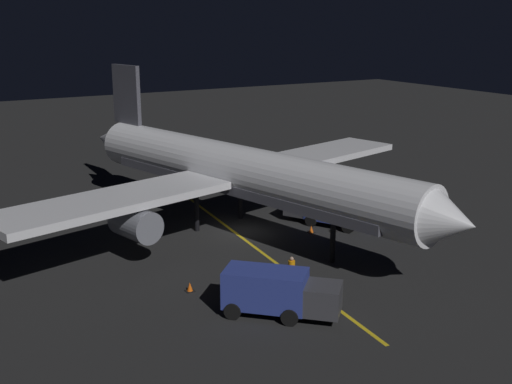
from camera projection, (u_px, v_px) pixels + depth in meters
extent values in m
cube|color=black|center=(242.00, 233.00, 47.04)|extent=(180.00, 180.00, 0.20)
cube|color=gold|center=(259.00, 250.00, 43.23)|extent=(2.84, 28.74, 0.01)
cylinder|color=white|center=(242.00, 171.00, 45.82)|extent=(11.18, 30.56, 3.67)
cube|color=#4C4C56|center=(242.00, 185.00, 46.09)|extent=(9.86, 26.07, 0.66)
cone|color=white|center=(451.00, 221.00, 34.54)|extent=(4.22, 3.74, 3.60)
cone|color=white|center=(112.00, 140.00, 57.48)|extent=(4.30, 5.09, 3.31)
cube|color=#4C4C56|center=(127.00, 94.00, 54.53)|extent=(1.25, 3.58, 4.96)
cube|color=white|center=(314.00, 156.00, 53.63)|extent=(16.56, 8.60, 0.50)
cylinder|color=slate|center=(319.00, 176.00, 52.64)|extent=(2.83, 3.62, 2.10)
cube|color=white|center=(113.00, 201.00, 40.40)|extent=(16.56, 8.60, 0.50)
cylinder|color=slate|center=(135.00, 223.00, 40.48)|extent=(2.83, 3.62, 2.10)
cylinder|color=black|center=(333.00, 242.00, 40.87)|extent=(0.44, 0.44, 2.73)
cylinder|color=black|center=(240.00, 201.00, 49.89)|extent=(0.44, 0.44, 2.73)
cylinder|color=black|center=(197.00, 213.00, 46.91)|extent=(0.44, 0.44, 2.73)
cube|color=navy|center=(265.00, 288.00, 33.57)|extent=(4.56, 4.50, 2.01)
cube|color=#38383D|center=(323.00, 299.00, 32.94)|extent=(2.68, 2.69, 1.50)
cylinder|color=black|center=(293.00, 309.00, 33.49)|extent=(2.25, 2.29, 0.90)
cylinder|color=black|center=(238.00, 303.00, 34.19)|extent=(2.25, 2.29, 0.90)
cube|color=navy|center=(335.00, 208.00, 47.99)|extent=(3.88, 4.77, 1.93)
cube|color=#38383D|center=(299.00, 205.00, 49.59)|extent=(2.61, 2.53, 1.50)
cylinder|color=black|center=(317.00, 217.00, 49.01)|extent=(2.46, 1.88, 0.90)
cylinder|color=black|center=(353.00, 223.00, 47.48)|extent=(2.46, 1.88, 0.90)
cylinder|color=black|center=(291.00, 278.00, 37.58)|extent=(0.32, 0.32, 0.85)
cylinder|color=orange|center=(292.00, 266.00, 37.39)|extent=(0.40, 0.40, 0.65)
sphere|color=tan|center=(292.00, 259.00, 37.27)|extent=(0.24, 0.24, 0.24)
cone|color=#EA590F|center=(190.00, 287.00, 36.70)|extent=(0.36, 0.36, 0.55)
cube|color=black|center=(190.00, 291.00, 36.77)|extent=(0.50, 0.50, 0.03)
cone|color=#EA590F|center=(311.00, 229.00, 46.75)|extent=(0.36, 0.36, 0.55)
cube|color=black|center=(311.00, 233.00, 46.81)|extent=(0.50, 0.50, 0.03)
cone|color=#EA590F|center=(333.00, 228.00, 46.97)|extent=(0.36, 0.36, 0.55)
cube|color=black|center=(333.00, 231.00, 47.04)|extent=(0.50, 0.50, 0.03)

